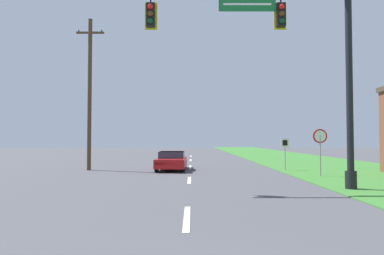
% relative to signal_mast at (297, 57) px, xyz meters
% --- Properties ---
extents(grass_verge_right, '(10.00, 110.00, 0.04)m').
position_rel_signal_mast_xyz_m(grass_verge_right, '(6.25, 19.16, -5.27)').
color(grass_verge_right, '#38752D').
rests_on(grass_verge_right, ground).
extents(road_center_line, '(0.16, 34.80, 0.01)m').
position_rel_signal_mast_xyz_m(road_center_line, '(-4.25, 11.16, -5.28)').
color(road_center_line, silver).
rests_on(road_center_line, ground).
extents(signal_mast, '(9.33, 0.47, 8.64)m').
position_rel_signal_mast_xyz_m(signal_mast, '(0.00, 0.00, 0.00)').
color(signal_mast, black).
rests_on(signal_mast, grass_verge_right).
extents(car_ahead, '(1.91, 4.42, 1.19)m').
position_rel_signal_mast_xyz_m(car_ahead, '(-5.44, 8.79, -4.68)').
color(car_ahead, black).
rests_on(car_ahead, ground).
extents(stop_sign, '(0.76, 0.07, 2.50)m').
position_rel_signal_mast_xyz_m(stop_sign, '(2.73, 4.73, -3.42)').
color(stop_sign, gray).
rests_on(stop_sign, grass_verge_right).
extents(route_sign_post, '(0.55, 0.06, 2.03)m').
position_rel_signal_mast_xyz_m(route_sign_post, '(1.81, 8.25, -3.76)').
color(route_sign_post, gray).
rests_on(route_sign_post, grass_verge_right).
extents(utility_pole_near, '(1.80, 0.26, 9.88)m').
position_rel_signal_mast_xyz_m(utility_pole_near, '(-10.79, 8.61, -0.19)').
color(utility_pole_near, '#4C3823').
rests_on(utility_pole_near, ground).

